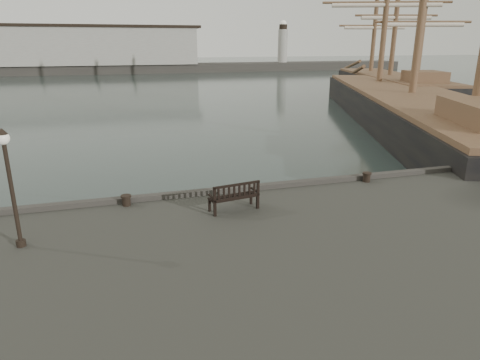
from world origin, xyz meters
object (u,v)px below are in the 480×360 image
at_px(lamp_post, 9,173).
at_px(tall_ship_far, 388,91).
at_px(tall_ship_main, 409,116).
at_px(bollard_right, 367,177).
at_px(bollard_left, 126,200).
at_px(bench, 234,201).

bearing_deg(lamp_post, tall_ship_far, 44.90).
bearing_deg(tall_ship_far, tall_ship_main, -104.00).
xyz_separation_m(bollard_right, tall_ship_far, (25.29, 34.86, -0.91)).
xyz_separation_m(bollard_right, lamp_post, (-12.01, -2.31, 1.88)).
height_order(bollard_right, lamp_post, lamp_post).
distance_m(tall_ship_main, tall_ship_far, 20.67).
bearing_deg(bollard_right, bollard_left, 180.00).
distance_m(bollard_right, tall_ship_far, 43.08).
bearing_deg(lamp_post, bench, 8.18).
relative_size(bench, lamp_post, 0.53).
bearing_deg(lamp_post, tall_ship_main, 35.58).
height_order(bollard_left, tall_ship_main, tall_ship_main).
height_order(bench, bollard_right, bench).
distance_m(bench, tall_ship_far, 47.80).
bearing_deg(bollard_left, bench, -22.90).
xyz_separation_m(bench, tall_ship_main, (20.75, 18.39, -1.07)).
bearing_deg(bollard_right, lamp_post, -169.12).
height_order(lamp_post, tall_ship_main, tall_ship_main).
xyz_separation_m(bollard_right, tall_ship_main, (14.94, 16.97, -0.96)).
bearing_deg(bench, bollard_right, 4.20).
distance_m(bollard_right, lamp_post, 12.37).
relative_size(bench, bollard_right, 4.58).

